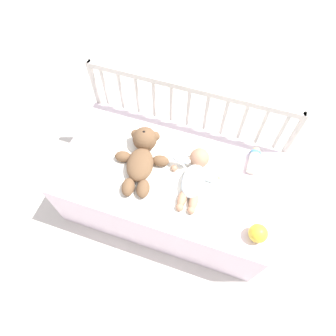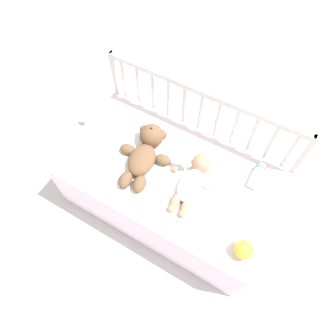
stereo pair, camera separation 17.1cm
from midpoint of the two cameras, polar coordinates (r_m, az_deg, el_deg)
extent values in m
plane|color=silver|center=(2.16, 2.41, -6.72)|extent=(12.00, 12.00, 0.00)
cube|color=silver|center=(1.96, 2.64, -4.13)|extent=(1.30, 0.71, 0.44)
cylinder|color=beige|center=(2.21, -7.14, 13.08)|extent=(0.04, 0.04, 0.78)
cylinder|color=beige|center=(1.99, 24.48, -1.40)|extent=(0.04, 0.04, 0.78)
cube|color=beige|center=(1.72, 9.61, 13.82)|extent=(1.26, 0.03, 0.04)
cylinder|color=beige|center=(2.03, -5.99, 16.31)|extent=(0.02, 0.02, 0.30)
cylinder|color=beige|center=(1.98, -3.20, 15.26)|extent=(0.02, 0.02, 0.30)
cylinder|color=beige|center=(1.94, -0.31, 14.12)|extent=(0.02, 0.02, 0.30)
cylinder|color=beige|center=(1.90, 2.67, 12.90)|extent=(0.02, 0.02, 0.30)
cylinder|color=beige|center=(1.87, 5.73, 11.60)|extent=(0.02, 0.02, 0.30)
cylinder|color=beige|center=(1.85, 8.85, 10.23)|extent=(0.02, 0.02, 0.30)
cylinder|color=beige|center=(1.83, 12.01, 8.79)|extent=(0.02, 0.02, 0.30)
cylinder|color=beige|center=(1.82, 15.20, 7.30)|extent=(0.02, 0.02, 0.30)
cylinder|color=beige|center=(1.81, 18.39, 5.78)|extent=(0.02, 0.02, 0.30)
cylinder|color=beige|center=(1.82, 21.57, 4.24)|extent=(0.02, 0.02, 0.30)
cylinder|color=beige|center=(1.82, 24.72, 2.70)|extent=(0.02, 0.02, 0.30)
cube|color=white|center=(1.75, 1.98, -1.58)|extent=(0.84, 0.54, 0.01)
ellipsoid|color=brown|center=(1.74, -2.23, 1.32)|extent=(0.19, 0.25, 0.10)
sphere|color=brown|center=(1.81, -0.43, 5.95)|extent=(0.15, 0.15, 0.15)
sphere|color=tan|center=(1.78, -0.44, 6.71)|extent=(0.06, 0.06, 0.06)
sphere|color=black|center=(1.76, -0.45, 7.22)|extent=(0.02, 0.02, 0.02)
sphere|color=brown|center=(1.84, -1.91, 7.11)|extent=(0.06, 0.06, 0.06)
sphere|color=brown|center=(1.81, 1.60, 6.14)|extent=(0.06, 0.06, 0.06)
ellipsoid|color=brown|center=(1.81, -5.01, 3.30)|extent=(0.11, 0.09, 0.07)
ellipsoid|color=brown|center=(1.76, 1.77, 1.33)|extent=(0.11, 0.09, 0.07)
ellipsoid|color=brown|center=(1.70, -5.24, -2.47)|extent=(0.09, 0.12, 0.07)
ellipsoid|color=brown|center=(1.68, -2.56, -3.31)|extent=(0.09, 0.12, 0.07)
ellipsoid|color=white|center=(1.69, 7.16, -3.50)|extent=(0.14, 0.23, 0.09)
sphere|color=tan|center=(1.75, 9.23, 0.65)|extent=(0.12, 0.12, 0.12)
ellipsoid|color=white|center=(1.72, 5.69, 0.91)|extent=(0.11, 0.05, 0.05)
ellipsoid|color=white|center=(1.72, 10.76, -3.65)|extent=(0.11, 0.05, 0.05)
sphere|color=tan|center=(1.75, 4.07, -0.48)|extent=(0.04, 0.04, 0.04)
sphere|color=tan|center=(1.72, 11.80, -3.95)|extent=(0.04, 0.04, 0.04)
ellipsoid|color=tan|center=(1.66, 4.45, -6.46)|extent=(0.06, 0.11, 0.05)
ellipsoid|color=tan|center=(1.65, 6.47, -7.39)|extent=(0.06, 0.11, 0.05)
sphere|color=tan|center=(1.64, 3.62, -8.02)|extent=(0.04, 0.04, 0.04)
sphere|color=tan|center=(1.63, 5.67, -8.98)|extent=(0.04, 0.04, 0.04)
sphere|color=yellow|center=(1.61, 17.30, -14.94)|extent=(0.10, 0.10, 0.10)
cylinder|color=#F4E5CC|center=(1.81, 19.06, -1.97)|extent=(0.06, 0.13, 0.06)
cylinder|color=#4C99D8|center=(1.84, 19.74, -0.40)|extent=(0.06, 0.02, 0.06)
sphere|color=#EAC67F|center=(1.86, 19.95, 0.09)|extent=(0.04, 0.04, 0.04)
camera|label=1|loc=(0.09, -87.13, 4.93)|focal=32.00mm
camera|label=2|loc=(0.09, 92.87, -4.93)|focal=32.00mm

